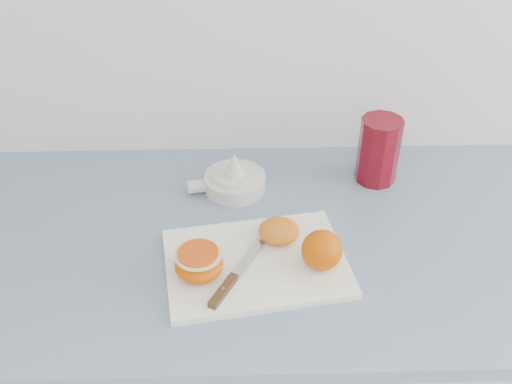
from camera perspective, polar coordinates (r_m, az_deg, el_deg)
The scene contains 8 objects.
counter at distance 1.43m, azimuth 6.21°, elevation -17.54°, with size 2.27×0.64×0.89m.
cutting_board at distance 1.02m, azimuth 0.01°, elevation -7.09°, with size 0.32×0.23×0.01m, color white.
whole_orange at distance 0.99m, azimuth 6.60°, elevation -5.79°, with size 0.07×0.07×0.07m.
half_orange at distance 0.98m, azimuth -5.74°, elevation -7.13°, with size 0.08×0.08×0.05m.
squeezed_shell at distance 1.05m, azimuth 2.31°, elevation -3.87°, with size 0.08×0.08×0.03m.
paring_knife at distance 0.97m, azimuth -2.81°, elevation -9.22°, with size 0.10×0.17×0.01m.
citrus_juicer at distance 1.19m, azimuth -2.20°, elevation 1.29°, with size 0.16×0.13×0.09m.
red_tumbler at distance 1.22m, azimuth 12.12°, elevation 3.87°, with size 0.09×0.09×0.14m.
Camera 1 is at (0.03, 0.87, 1.60)m, focal length 40.00 mm.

